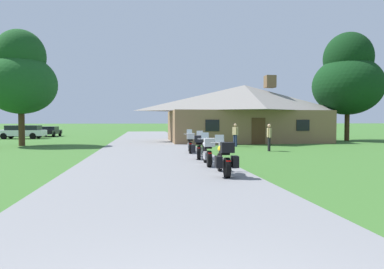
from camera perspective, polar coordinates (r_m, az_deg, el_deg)
ground_plane at (r=22.30m, az=-6.78°, el=-2.53°), size 500.00×500.00×0.00m
asphalt_driveway at (r=20.31m, az=-6.68°, el=-2.91°), size 6.40×80.00×0.06m
motorcycle_yellow_nearest_to_camera at (r=11.36m, az=5.38°, el=-4.02°), size 0.78×2.08×1.30m
motorcycle_silver_second_in_row at (r=13.97m, az=2.58°, el=-2.80°), size 0.66×2.08×1.30m
motorcycle_red_third_in_row at (r=16.46m, az=1.19°, el=-2.07°), size 0.97×2.07×1.30m
motorcycle_white_farthest_in_row at (r=19.50m, az=-0.32°, el=-1.37°), size 0.67×2.08×1.30m
stone_lodge at (r=31.60m, az=8.65°, el=3.61°), size 14.10×8.29×5.99m
bystander_tan_shirt_near_lodge at (r=25.09m, az=7.16°, el=0.12°), size 0.38×0.48×1.67m
bystander_tan_shirt_beside_signpost at (r=21.68m, az=12.63°, el=-0.24°), size 0.28×0.54×1.67m
tree_right_of_lodge at (r=35.81m, az=24.34°, el=8.57°), size 6.39×6.39×10.12m
tree_left_near at (r=28.75m, az=-26.46°, el=8.67°), size 5.17×5.17×8.58m
parked_white_suv_far_left at (r=40.14m, az=-26.25°, el=0.47°), size 4.67×2.06×1.40m
parked_black_sedan_far_left at (r=44.79m, az=-22.46°, el=0.51°), size 2.03×4.26×1.20m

